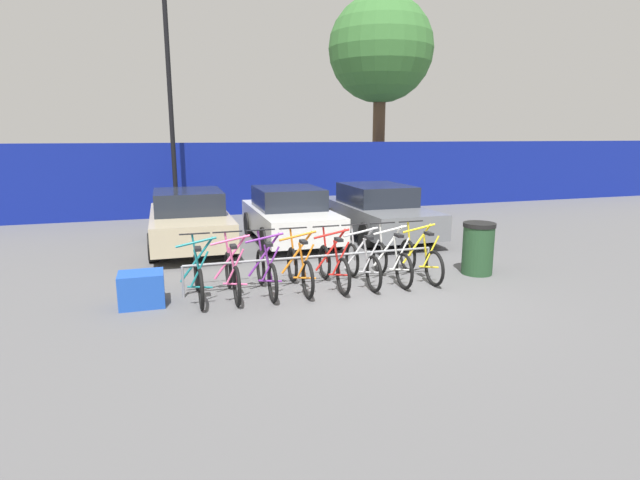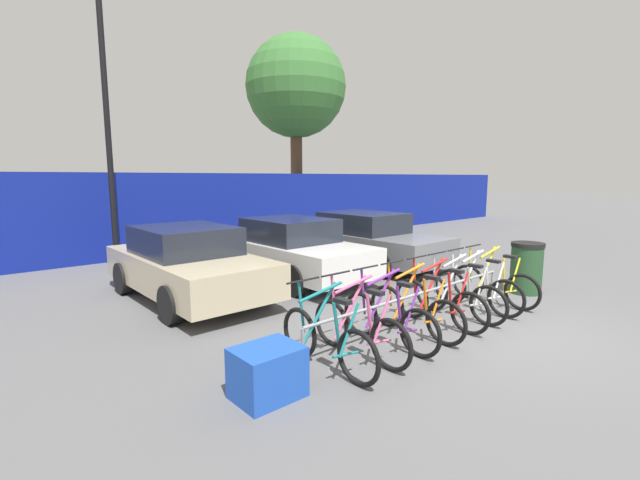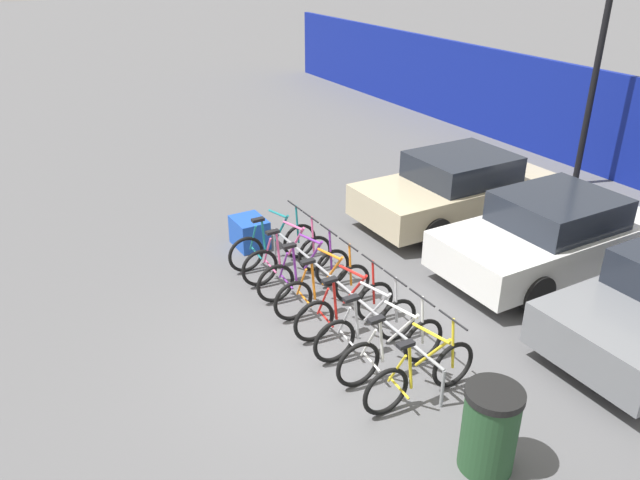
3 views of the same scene
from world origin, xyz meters
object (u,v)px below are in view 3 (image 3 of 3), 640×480
bike_rack (343,289)px  bicycle_red (345,308)px  trash_bin (490,429)px  bicycle_purple (305,273)px  car_beige (457,188)px  car_white (551,235)px  bicycle_white (392,349)px  bicycle_pink (288,258)px  cargo_crate (250,232)px  bicycle_silver (367,327)px  bicycle_teal (273,245)px  bicycle_yellow (421,375)px  bicycle_orange (323,289)px

bike_rack → bicycle_red: 0.37m
bicycle_red → trash_bin: bearing=2.4°
bicycle_purple → car_beige: 4.23m
car_white → bicycle_white: bearing=-76.3°
bicycle_pink → cargo_crate: bicycle_pink is taller
bicycle_silver → car_beige: bearing=124.5°
bicycle_pink → bicycle_purple: same height
car_beige → bicycle_silver: bearing=-54.9°
bicycle_purple → bike_rack: bearing=5.8°
bicycle_teal → trash_bin: bicycle_teal is taller
bicycle_red → bicycle_silver: 0.57m
bicycle_yellow → trash_bin: (1.24, -0.05, 0.14)m
bicycle_red → bicycle_white: 1.16m
bicycle_teal → bicycle_purple: size_ratio=1.00×
car_beige → bicycle_purple: bearing=-75.4°
car_white → cargo_crate: car_white is taller
bicycle_white → bicycle_red: bearing=177.5°
bicycle_red → bicycle_white: bearing=3.4°
bicycle_purple → bicycle_white: same height
bicycle_red → bicycle_silver: same height
bicycle_purple → bicycle_silver: size_ratio=1.00×
car_white → cargo_crate: 5.37m
car_beige → bicycle_red: bearing=-60.6°
bicycle_silver → bicycle_yellow: size_ratio=1.00×
cargo_crate → bicycle_teal: bearing=3.7°
bicycle_purple → bicycle_orange: (0.60, 0.00, 0.00)m
bicycle_yellow → car_beige: bearing=134.9°
bicycle_red → bicycle_yellow: size_ratio=1.00×
bicycle_silver → bicycle_white: (0.59, 0.00, 0.00)m
bicycle_teal → cargo_crate: bicycle_teal is taller
bicycle_teal → cargo_crate: bearing=-174.6°
bicycle_silver → trash_bin: bicycle_silver is taller
bicycle_pink → bicycle_yellow: (3.59, 0.00, 0.00)m
bicycle_teal → car_beige: car_beige is taller
bicycle_yellow → bicycle_white: bearing=180.0°
bicycle_orange → car_beige: 4.42m
bicycle_purple → trash_bin: bicycle_purple is taller
bicycle_pink → bicycle_silver: same height
bicycle_teal → bicycle_pink: same height
car_beige → car_white: size_ratio=1.02×
bicycle_red → car_beige: (-2.30, 4.08, 0.31)m
bicycle_purple → bicycle_red: bearing=-3.3°
bicycle_pink → bicycle_white: 2.98m
bike_rack → car_white: (0.49, 3.87, 0.19)m
bicycle_pink → bicycle_purple: bearing=-3.4°
bike_rack → bicycle_orange: (-0.32, -0.15, -0.12)m
car_beige → trash_bin: bearing=-37.9°
bicycle_purple → bicycle_white: (2.40, 0.00, 0.00)m
bicycle_red → cargo_crate: bicycle_red is taller
bicycle_pink → car_beige: 4.12m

